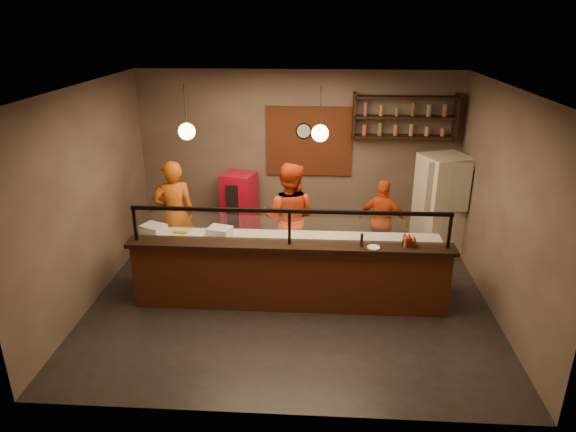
# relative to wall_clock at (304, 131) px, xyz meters

# --- Properties ---
(floor) EXTENTS (6.00, 6.00, 0.00)m
(floor) POSITION_rel_wall_clock_xyz_m (-0.10, -2.46, -2.10)
(floor) COLOR black
(floor) RESTS_ON ground
(ceiling) EXTENTS (6.00, 6.00, 0.00)m
(ceiling) POSITION_rel_wall_clock_xyz_m (-0.10, -2.46, 1.10)
(ceiling) COLOR #342F28
(ceiling) RESTS_ON wall_back
(wall_back) EXTENTS (6.00, 0.00, 6.00)m
(wall_back) POSITION_rel_wall_clock_xyz_m (-0.10, 0.04, -0.50)
(wall_back) COLOR #7C695B
(wall_back) RESTS_ON floor
(wall_left) EXTENTS (0.00, 5.00, 5.00)m
(wall_left) POSITION_rel_wall_clock_xyz_m (-3.10, -2.46, -0.50)
(wall_left) COLOR #7C695B
(wall_left) RESTS_ON floor
(wall_right) EXTENTS (0.00, 5.00, 5.00)m
(wall_right) POSITION_rel_wall_clock_xyz_m (2.90, -2.46, -0.50)
(wall_right) COLOR #7C695B
(wall_right) RESTS_ON floor
(wall_front) EXTENTS (6.00, 0.00, 6.00)m
(wall_front) POSITION_rel_wall_clock_xyz_m (-0.10, -4.96, -0.50)
(wall_front) COLOR #7C695B
(wall_front) RESTS_ON floor
(brick_patch) EXTENTS (1.60, 0.04, 1.30)m
(brick_patch) POSITION_rel_wall_clock_xyz_m (0.10, 0.01, -0.20)
(brick_patch) COLOR brown
(brick_patch) RESTS_ON wall_back
(service_counter) EXTENTS (4.60, 0.25, 1.00)m
(service_counter) POSITION_rel_wall_clock_xyz_m (-0.10, -2.76, -1.60)
(service_counter) COLOR brown
(service_counter) RESTS_ON floor
(counter_ledge) EXTENTS (4.70, 0.37, 0.06)m
(counter_ledge) POSITION_rel_wall_clock_xyz_m (-0.10, -2.76, -1.07)
(counter_ledge) COLOR black
(counter_ledge) RESTS_ON service_counter
(worktop_cabinet) EXTENTS (4.60, 0.75, 0.85)m
(worktop_cabinet) POSITION_rel_wall_clock_xyz_m (-0.10, -2.26, -1.68)
(worktop_cabinet) COLOR gray
(worktop_cabinet) RESTS_ON floor
(worktop) EXTENTS (4.60, 0.75, 0.05)m
(worktop) POSITION_rel_wall_clock_xyz_m (-0.10, -2.26, -1.23)
(worktop) COLOR silver
(worktop) RESTS_ON worktop_cabinet
(sneeze_guard) EXTENTS (4.50, 0.05, 0.52)m
(sneeze_guard) POSITION_rel_wall_clock_xyz_m (-0.10, -2.76, -0.73)
(sneeze_guard) COLOR white
(sneeze_guard) RESTS_ON counter_ledge
(wall_shelving) EXTENTS (1.84, 0.28, 0.85)m
(wall_shelving) POSITION_rel_wall_clock_xyz_m (1.80, -0.14, 0.30)
(wall_shelving) COLOR black
(wall_shelving) RESTS_ON wall_back
(wall_clock) EXTENTS (0.30, 0.04, 0.30)m
(wall_clock) POSITION_rel_wall_clock_xyz_m (0.00, 0.00, 0.00)
(wall_clock) COLOR black
(wall_clock) RESTS_ON wall_back
(pendant_left) EXTENTS (0.24, 0.24, 0.77)m
(pendant_left) POSITION_rel_wall_clock_xyz_m (-1.60, -2.26, 0.45)
(pendant_left) COLOR black
(pendant_left) RESTS_ON ceiling
(pendant_right) EXTENTS (0.24, 0.24, 0.77)m
(pendant_right) POSITION_rel_wall_clock_xyz_m (0.30, -2.26, 0.45)
(pendant_right) COLOR black
(pendant_right) RESTS_ON ceiling
(cook_left) EXTENTS (0.79, 0.65, 1.88)m
(cook_left) POSITION_rel_wall_clock_xyz_m (-2.14, -1.41, -1.16)
(cook_left) COLOR #C85D12
(cook_left) RESTS_ON floor
(cook_mid) EXTENTS (1.04, 0.88, 1.91)m
(cook_mid) POSITION_rel_wall_clock_xyz_m (-0.18, -1.51, -1.15)
(cook_mid) COLOR red
(cook_mid) RESTS_ON floor
(cook_right) EXTENTS (0.95, 0.67, 1.50)m
(cook_right) POSITION_rel_wall_clock_xyz_m (1.42, -1.05, -1.35)
(cook_right) COLOR #DF4C15
(cook_right) RESTS_ON floor
(fridge) EXTENTS (0.97, 0.94, 1.83)m
(fridge) POSITION_rel_wall_clock_xyz_m (2.50, -0.63, -1.18)
(fridge) COLOR beige
(fridge) RESTS_ON floor
(red_cooler) EXTENTS (0.69, 0.66, 1.35)m
(red_cooler) POSITION_rel_wall_clock_xyz_m (-1.20, -0.31, -1.43)
(red_cooler) COLOR red
(red_cooler) RESTS_ON floor
(pizza_dough) EXTENTS (0.55, 0.55, 0.01)m
(pizza_dough) POSITION_rel_wall_clock_xyz_m (0.50, -2.15, -1.19)
(pizza_dough) COLOR beige
(pizza_dough) RESTS_ON worktop
(prep_tub_a) EXTENTS (0.40, 0.35, 0.17)m
(prep_tub_a) POSITION_rel_wall_clock_xyz_m (-1.21, -2.25, -1.12)
(prep_tub_a) COLOR silver
(prep_tub_a) RESTS_ON worktop
(prep_tub_b) EXTENTS (0.42, 0.39, 0.17)m
(prep_tub_b) POSITION_rel_wall_clock_xyz_m (-2.25, -2.22, -1.11)
(prep_tub_b) COLOR white
(prep_tub_b) RESTS_ON worktop
(prep_tub_c) EXTENTS (0.30, 0.26, 0.14)m
(prep_tub_c) POSITION_rel_wall_clock_xyz_m (-1.54, -2.44, -1.13)
(prep_tub_c) COLOR white
(prep_tub_c) RESTS_ON worktop
(rolling_pin) EXTENTS (0.35, 0.12, 0.06)m
(rolling_pin) POSITION_rel_wall_clock_xyz_m (-1.79, -2.13, -1.17)
(rolling_pin) COLOR yellow
(rolling_pin) RESTS_ON worktop
(condiment_caddy) EXTENTS (0.21, 0.18, 0.09)m
(condiment_caddy) POSITION_rel_wall_clock_xyz_m (1.59, -2.72, -0.99)
(condiment_caddy) COLOR black
(condiment_caddy) RESTS_ON counter_ledge
(pepper_mill) EXTENTS (0.05, 0.05, 0.19)m
(pepper_mill) POSITION_rel_wall_clock_xyz_m (0.92, -2.78, -0.94)
(pepper_mill) COLOR black
(pepper_mill) RESTS_ON counter_ledge
(small_plate) EXTENTS (0.23, 0.23, 0.01)m
(small_plate) POSITION_rel_wall_clock_xyz_m (1.08, -2.82, -1.03)
(small_plate) COLOR white
(small_plate) RESTS_ON counter_ledge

